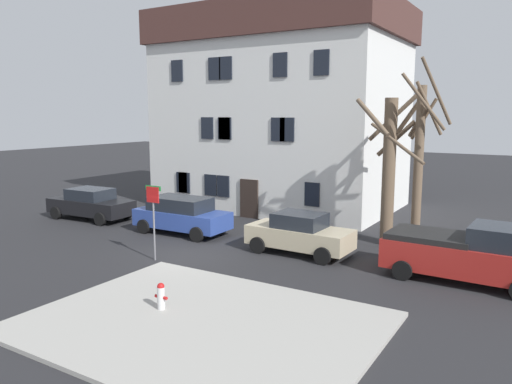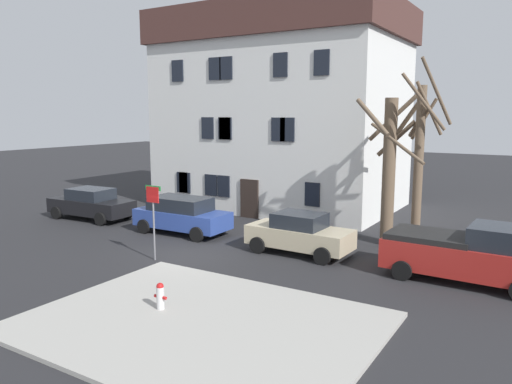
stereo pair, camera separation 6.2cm
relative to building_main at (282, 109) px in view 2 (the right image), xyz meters
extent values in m
plane|color=#262628|center=(2.01, -11.73, -5.85)|extent=(120.00, 120.00, 0.00)
cube|color=#A8A59E|center=(6.71, -16.77, -5.79)|extent=(9.14, 6.98, 0.12)
cube|color=white|center=(0.00, 0.00, -1.05)|extent=(13.50, 8.65, 9.60)
cube|color=#4C2D28|center=(0.00, 0.00, 4.72)|extent=(14.00, 9.15, 1.95)
cube|color=#2D231E|center=(0.44, -4.37, -4.80)|extent=(1.10, 0.12, 2.10)
cube|color=black|center=(-4.22, -4.36, -4.25)|extent=(0.80, 0.08, 1.20)
cube|color=black|center=(-4.05, -4.36, -4.25)|extent=(0.80, 0.08, 1.20)
cube|color=black|center=(-2.15, -4.36, -4.25)|extent=(0.80, 0.08, 1.20)
cube|color=black|center=(-1.27, -4.36, -4.25)|extent=(0.80, 0.08, 1.20)
cube|color=black|center=(4.16, -4.36, -4.25)|extent=(0.80, 0.08, 1.20)
cube|color=black|center=(-2.32, -4.36, -1.05)|extent=(0.80, 0.08, 1.20)
cube|color=black|center=(-1.16, -4.36, -1.05)|extent=(0.80, 0.08, 1.20)
cube|color=black|center=(-1.11, -4.36, -1.05)|extent=(0.80, 0.08, 1.20)
cube|color=black|center=(2.19, -4.36, -1.05)|extent=(0.80, 0.08, 1.20)
cube|color=black|center=(2.71, -4.36, -1.05)|extent=(0.80, 0.08, 1.20)
cube|color=black|center=(-4.40, -4.36, 2.15)|extent=(0.80, 0.08, 1.20)
cube|color=black|center=(-1.76, -4.36, 2.15)|extent=(0.80, 0.08, 1.20)
cube|color=black|center=(-1.04, -4.36, 2.15)|extent=(0.80, 0.08, 1.20)
cube|color=black|center=(2.28, -4.36, 2.15)|extent=(0.80, 0.08, 1.20)
cube|color=black|center=(4.52, -4.36, 2.15)|extent=(0.80, 0.08, 1.20)
cylinder|color=brown|center=(8.44, -5.99, -2.73)|extent=(0.54, 0.54, 6.24)
cylinder|color=brown|center=(8.47, -5.22, -1.32)|extent=(1.68, 0.25, 1.61)
cylinder|color=brown|center=(8.71, -5.12, -0.74)|extent=(1.94, 0.77, 2.52)
cylinder|color=brown|center=(8.34, -4.87, -0.30)|extent=(2.40, 0.40, 2.36)
cylinder|color=brown|center=(7.92, -6.81, -0.39)|extent=(1.83, 1.27, 1.55)
cylinder|color=brown|center=(9.44, -5.43, -0.60)|extent=(1.33, 2.16, 1.35)
cylinder|color=brown|center=(9.64, -5.94, -2.49)|extent=(0.38, 0.38, 6.72)
cylinder|color=brown|center=(9.66, -5.48, -0.48)|extent=(1.04, 0.17, 1.71)
cylinder|color=brown|center=(10.04, -6.36, -0.06)|extent=(1.01, 0.97, 2.11)
cylinder|color=brown|center=(9.05, -7.15, -1.39)|extent=(2.54, 1.33, 1.54)
cylinder|color=brown|center=(9.90, -6.73, 0.20)|extent=(1.72, 0.66, 2.24)
cylinder|color=brown|center=(10.29, -6.39, 0.59)|extent=(1.08, 1.47, 2.58)
cube|color=black|center=(-6.61, -9.08, -5.15)|extent=(4.87, 2.07, 0.76)
cube|color=#1E232B|center=(-6.61, -9.08, -4.48)|extent=(2.28, 1.73, 0.58)
cylinder|color=black|center=(-5.02, -8.08, -5.51)|extent=(0.69, 0.25, 0.68)
cylinder|color=black|center=(-4.94, -9.93, -5.51)|extent=(0.69, 0.25, 0.68)
cylinder|color=black|center=(-8.28, -8.23, -5.51)|extent=(0.69, 0.25, 0.68)
cylinder|color=black|center=(-8.19, -10.08, -5.51)|extent=(0.69, 0.25, 0.68)
cube|color=#2D4799|center=(-0.36, -9.03, -5.14)|extent=(4.61, 1.94, 0.78)
cube|color=#1E232B|center=(-0.45, -9.03, -4.44)|extent=(2.87, 1.68, 0.62)
cylinder|color=black|center=(1.18, -8.07, -5.51)|extent=(0.68, 0.23, 0.68)
cylinder|color=black|center=(1.21, -9.92, -5.51)|extent=(0.68, 0.23, 0.68)
cylinder|color=black|center=(-1.93, -8.13, -5.51)|extent=(0.68, 0.23, 0.68)
cylinder|color=black|center=(-1.90, -9.98, -5.51)|extent=(0.68, 0.23, 0.68)
cube|color=#C6B793|center=(5.88, -9.22, -5.15)|extent=(4.26, 1.82, 0.77)
cube|color=#1E232B|center=(5.88, -9.22, -4.47)|extent=(1.98, 1.56, 0.58)
cylinder|color=black|center=(7.34, -8.39, -5.51)|extent=(0.68, 0.24, 0.68)
cylinder|color=black|center=(7.30, -10.12, -5.51)|extent=(0.68, 0.24, 0.68)
cylinder|color=black|center=(4.47, -8.33, -5.51)|extent=(0.68, 0.24, 0.68)
cylinder|color=black|center=(4.43, -10.05, -5.51)|extent=(0.68, 0.24, 0.68)
cube|color=#AD231E|center=(12.13, -9.30, -5.03)|extent=(5.34, 2.25, 1.00)
cube|color=#1E232B|center=(13.08, -9.33, -4.18)|extent=(1.75, 1.89, 0.70)
cube|color=black|center=(10.97, -9.27, -4.43)|extent=(2.81, 2.09, 0.20)
cylinder|color=black|center=(10.37, -8.20, -5.51)|extent=(0.69, 0.24, 0.68)
cylinder|color=black|center=(10.30, -10.29, -5.51)|extent=(0.69, 0.24, 0.68)
cylinder|color=silver|center=(5.25, -16.69, -5.41)|extent=(0.22, 0.22, 0.65)
sphere|color=red|center=(5.25, -16.69, -5.06)|extent=(0.21, 0.21, 0.21)
cylinder|color=red|center=(5.09, -16.69, -5.38)|extent=(0.10, 0.09, 0.09)
cylinder|color=red|center=(5.41, -16.69, -5.38)|extent=(0.10, 0.09, 0.09)
cylinder|color=slate|center=(1.52, -12.93, -4.42)|extent=(0.07, 0.07, 2.86)
cube|color=red|center=(1.52, -12.95, -3.29)|extent=(0.60, 0.03, 0.60)
cube|color=#1E8C38|center=(1.52, -12.91, -3.04)|extent=(0.76, 0.02, 0.18)
torus|color=black|center=(-0.83, -6.26, -5.50)|extent=(0.69, 0.27, 0.71)
torus|color=black|center=(-1.82, -5.93, -5.50)|extent=(0.69, 0.27, 0.71)
cylinder|color=maroon|center=(-1.32, -6.09, -5.28)|extent=(0.96, 0.36, 0.19)
cylinder|color=maroon|center=(-1.51, -6.03, -5.05)|extent=(0.10, 0.06, 0.45)
camera|label=1|loc=(14.46, -26.65, -0.26)|focal=34.71mm
camera|label=2|loc=(14.51, -26.62, -0.26)|focal=34.71mm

